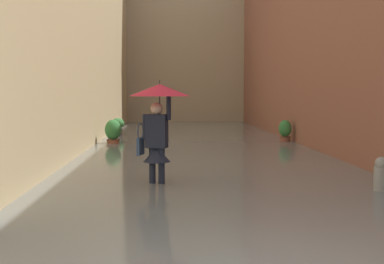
{
  "coord_description": "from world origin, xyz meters",
  "views": [
    {
      "loc": [
        0.91,
        4.1,
        1.82
      ],
      "look_at": [
        0.46,
        -6.27,
        1.03
      ],
      "focal_mm": 48.23,
      "sensor_mm": 36.0,
      "label": 1
    }
  ],
  "objects_px": {
    "potted_plant_far_right": "(113,133)",
    "potted_plant_near_right": "(118,127)",
    "potted_plant_mid_left": "(285,132)",
    "person_wading": "(158,111)",
    "mooring_bollard": "(381,178)"
  },
  "relations": [
    {
      "from": "potted_plant_far_right",
      "to": "mooring_bollard",
      "type": "height_order",
      "value": "potted_plant_far_right"
    },
    {
      "from": "potted_plant_far_right",
      "to": "potted_plant_near_right",
      "type": "xyz_separation_m",
      "value": [
        0.18,
        -3.41,
        -0.03
      ]
    },
    {
      "from": "potted_plant_near_right",
      "to": "mooring_bollard",
      "type": "bearing_deg",
      "value": 115.4
    },
    {
      "from": "person_wading",
      "to": "mooring_bollard",
      "type": "xyz_separation_m",
      "value": [
        -3.81,
        0.85,
        -1.12
      ]
    },
    {
      "from": "potted_plant_near_right",
      "to": "mooring_bollard",
      "type": "xyz_separation_m",
      "value": [
        -5.66,
        11.92,
        -0.1
      ]
    },
    {
      "from": "person_wading",
      "to": "potted_plant_mid_left",
      "type": "relative_size",
      "value": 2.29
    },
    {
      "from": "potted_plant_far_right",
      "to": "potted_plant_near_right",
      "type": "distance_m",
      "value": 3.42
    },
    {
      "from": "potted_plant_mid_left",
      "to": "person_wading",
      "type": "bearing_deg",
      "value": 62.42
    },
    {
      "from": "potted_plant_mid_left",
      "to": "potted_plant_near_right",
      "type": "relative_size",
      "value": 1.1
    },
    {
      "from": "potted_plant_far_right",
      "to": "potted_plant_mid_left",
      "type": "bearing_deg",
      "value": -177.57
    },
    {
      "from": "potted_plant_mid_left",
      "to": "potted_plant_far_right",
      "type": "relative_size",
      "value": 0.96
    },
    {
      "from": "mooring_bollard",
      "to": "potted_plant_mid_left",
      "type": "bearing_deg",
      "value": -92.06
    },
    {
      "from": "potted_plant_far_right",
      "to": "person_wading",
      "type": "bearing_deg",
      "value": 102.26
    },
    {
      "from": "person_wading",
      "to": "potted_plant_mid_left",
      "type": "xyz_separation_m",
      "value": [
        -4.13,
        -7.9,
        -1.0
      ]
    },
    {
      "from": "potted_plant_far_right",
      "to": "mooring_bollard",
      "type": "relative_size",
      "value": 1.27
    }
  ]
}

